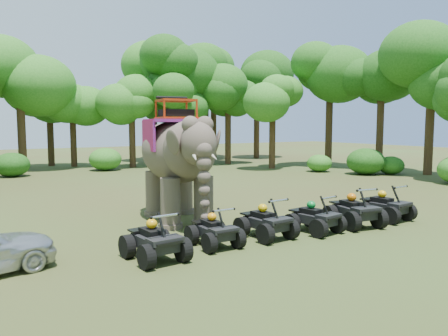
# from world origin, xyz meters

# --- Properties ---
(ground) EXTENTS (110.00, 110.00, 0.00)m
(ground) POSITION_xyz_m (0.00, 0.00, 0.00)
(ground) COLOR #47381E
(ground) RESTS_ON ground
(elephant) EXTENTS (3.17, 5.65, 4.49)m
(elephant) POSITION_xyz_m (-1.52, 1.95, 2.25)
(elephant) COLOR brown
(elephant) RESTS_ON ground
(atv_0) EXTENTS (1.41, 1.84, 1.29)m
(atv_0) POSITION_xyz_m (-4.09, -2.01, 0.65)
(atv_0) COLOR black
(atv_0) RESTS_ON ground
(atv_1) EXTENTS (1.17, 1.60, 1.18)m
(atv_1) POSITION_xyz_m (-2.14, -1.74, 0.59)
(atv_1) COLOR black
(atv_1) RESTS_ON ground
(atv_2) EXTENTS (1.38, 1.82, 1.28)m
(atv_2) POSITION_xyz_m (-0.30, -1.74, 0.64)
(atv_2) COLOR black
(atv_2) RESTS_ON ground
(atv_3) EXTENTS (1.46, 1.84, 1.24)m
(atv_3) POSITION_xyz_m (1.46, -2.03, 0.62)
(atv_3) COLOR black
(atv_3) RESTS_ON ground
(atv_4) EXTENTS (1.65, 2.07, 1.38)m
(atv_4) POSITION_xyz_m (3.24, -2.10, 0.69)
(atv_4) COLOR black
(atv_4) RESTS_ON ground
(atv_5) EXTENTS (1.45, 1.89, 1.32)m
(atv_5) POSITION_xyz_m (4.97, -2.02, 0.66)
(atv_5) COLOR black
(atv_5) RESTS_ON ground
(tree_0) EXTENTS (4.60, 4.60, 6.57)m
(tree_0) POSITION_xyz_m (0.00, 24.82, 3.28)
(tree_0) COLOR #195114
(tree_0) RESTS_ON ground
(tree_1) EXTENTS (4.95, 4.95, 7.07)m
(tree_1) POSITION_xyz_m (3.91, 21.67, 3.53)
(tree_1) COLOR #195114
(tree_1) RESTS_ON ground
(tree_2) EXTENTS (5.14, 5.14, 7.34)m
(tree_2) POSITION_xyz_m (7.26, 19.52, 3.67)
(tree_2) COLOR #195114
(tree_2) RESTS_ON ground
(tree_3) EXTENTS (5.29, 5.29, 7.56)m
(tree_3) POSITION_xyz_m (12.13, 20.16, 3.78)
(tree_3) COLOR #195114
(tree_3) RESTS_ON ground
(tree_4) EXTENTS (4.82, 4.82, 6.89)m
(tree_4) POSITION_xyz_m (13.05, 15.05, 3.44)
(tree_4) COLOR #195114
(tree_4) RESTS_ON ground
(tree_5) EXTENTS (6.40, 6.40, 9.14)m
(tree_5) POSITION_xyz_m (18.55, 14.40, 4.57)
(tree_5) COLOR #195114
(tree_5) RESTS_ON ground
(tree_6) EXTENTS (5.69, 5.69, 8.13)m
(tree_6) POSITION_xyz_m (19.80, 10.20, 4.07)
(tree_6) COLOR #195114
(tree_6) RESTS_ON ground
(tree_7) EXTENTS (6.66, 6.66, 9.51)m
(tree_7) POSITION_xyz_m (19.56, 5.89, 4.76)
(tree_7) COLOR #195114
(tree_7) RESTS_ON ground
(tree_31) EXTENTS (6.58, 6.58, 9.40)m
(tree_31) POSITION_xyz_m (-4.13, 22.75, 4.70)
(tree_31) COLOR #195114
(tree_31) RESTS_ON ground
(tree_32) EXTENTS (5.89, 5.89, 8.41)m
(tree_32) POSITION_xyz_m (9.27, 25.85, 4.20)
(tree_32) COLOR #195114
(tree_32) RESTS_ON ground
(tree_34) EXTENTS (6.66, 6.66, 9.52)m
(tree_34) POSITION_xyz_m (7.37, 21.56, 4.76)
(tree_34) COLOR #195114
(tree_34) RESTS_ON ground
(tree_35) EXTENTS (5.36, 5.36, 7.66)m
(tree_35) POSITION_xyz_m (-1.47, 26.52, 3.83)
(tree_35) COLOR #195114
(tree_35) RESTS_ON ground
(tree_38) EXTENTS (6.97, 6.97, 9.96)m
(tree_38) POSITION_xyz_m (11.42, 22.92, 4.98)
(tree_38) COLOR #195114
(tree_38) RESTS_ON ground
(tree_40) EXTENTS (6.82, 6.82, 9.74)m
(tree_40) POSITION_xyz_m (14.81, 27.23, 4.87)
(tree_40) COLOR #195114
(tree_40) RESTS_ON ground
(tree_41) EXTENTS (6.47, 6.47, 9.24)m
(tree_41) POSITION_xyz_m (18.12, 24.14, 4.62)
(tree_41) COLOR #195114
(tree_41) RESTS_ON ground
(tree_42) EXTENTS (6.77, 6.77, 9.68)m
(tree_42) POSITION_xyz_m (7.83, 26.46, 4.84)
(tree_42) COLOR #195114
(tree_42) RESTS_ON ground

